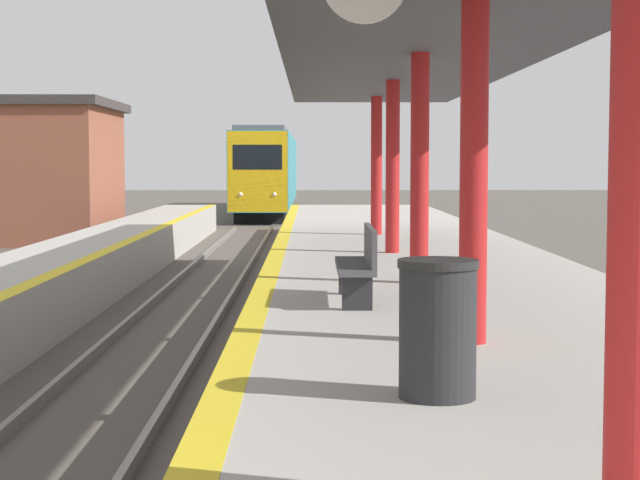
# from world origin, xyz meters

# --- Properties ---
(train) EXTENTS (2.62, 23.69, 4.30)m
(train) POSITION_xyz_m (0.00, 54.72, 2.19)
(train) COLOR black
(train) RESTS_ON ground
(station_canopy) EXTENTS (3.92, 25.10, 3.43)m
(station_canopy) POSITION_xyz_m (3.82, 12.59, 4.25)
(station_canopy) COLOR red
(station_canopy) RESTS_ON platform_right
(trash_bin) EXTENTS (0.59, 0.59, 1.01)m
(trash_bin) POSITION_xyz_m (3.21, 5.23, 1.52)
(trash_bin) COLOR #262628
(trash_bin) RESTS_ON platform_right
(bench) EXTENTS (0.44, 1.85, 0.92)m
(bench) POSITION_xyz_m (2.89, 10.54, 1.51)
(bench) COLOR #4C4C51
(bench) RESTS_ON platform_right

